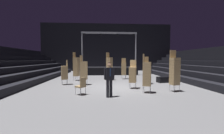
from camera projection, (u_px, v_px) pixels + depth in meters
The scene contains 16 objects.
ground_plane at pixel (115, 88), 10.02m from camera, with size 22.00×30.00×0.10m, color slate.
arena_end_wall at pixel (107, 47), 24.76m from camera, with size 22.00×0.30×8.00m, color black.
bleacher_bank_right at pixel (219, 64), 11.49m from camera, with size 5.25×24.00×3.15m.
stage_riser at pixel (109, 70), 19.23m from camera, with size 7.04×3.56×5.24m.
man_with_tie at pixel (109, 77), 7.26m from camera, with size 0.56×0.36×1.79m.
chair_stack_front_left at pixel (84, 70), 10.86m from camera, with size 0.53×0.53×2.22m.
chair_stack_front_right at pixel (76, 66), 13.12m from camera, with size 0.56×0.56×2.56m.
chair_stack_mid_left at pixel (147, 73), 8.23m from camera, with size 0.58×0.58×2.22m.
chair_stack_mid_right at pixel (147, 70), 11.31m from camera, with size 0.46×0.46×2.14m.
chair_stack_mid_centre at pixel (124, 69), 14.16m from camera, with size 0.48×0.48×2.05m.
chair_stack_rear_left at pixel (109, 66), 13.34m from camera, with size 0.62×0.62×2.56m.
chair_stack_rear_right at pixel (133, 74), 9.49m from camera, with size 0.56×0.56×1.88m.
chair_stack_rear_centre at pixel (65, 72), 10.94m from camera, with size 0.58×0.58×1.88m.
chair_stack_aisle_left at pixel (175, 71), 8.56m from camera, with size 0.52×0.52×2.48m.
equipment_road_case at pixel (163, 80), 12.02m from camera, with size 0.90×0.60×0.47m, color black.
loose_chair_near_man at pixel (81, 85), 7.79m from camera, with size 0.62×0.62×0.95m.
Camera 1 is at (-0.85, -9.90, 1.90)m, focal length 23.22 mm.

